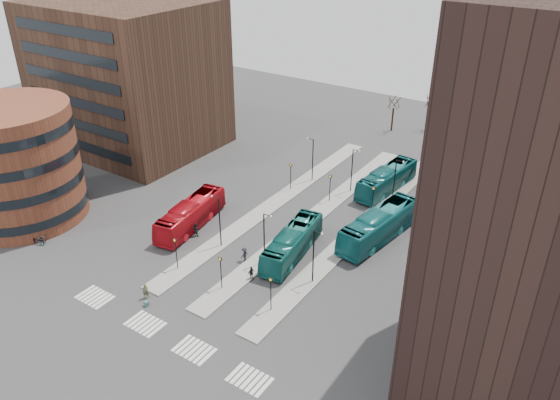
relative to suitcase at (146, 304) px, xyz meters
The scene contains 23 objects.
ground 6.51m from the suitcase, 64.69° to the right, with size 160.00×160.00×0.00m, color #303032.
island_left 24.15m from the suitcase, 92.89° to the left, with size 2.50×45.00×0.15m, color gray.
island_mid 24.59m from the suitcase, 78.79° to the left, with size 2.50×45.00×0.15m, color gray.
island_right 26.42m from the suitcase, 65.92° to the left, with size 2.50×45.00×0.15m, color gray.
suitcase is the anchor object (origin of this frame).
red_bus 14.98m from the suitcase, 115.08° to the left, with size 2.74×11.72×3.26m, color red.
teal_bus_a 16.71m from the suitcase, 65.23° to the left, with size 2.65×11.33×3.16m, color #135F5B.
teal_bus_b 36.33m from the suitcase, 75.38° to the left, with size 2.77×11.85×3.30m, color #135D62.
teal_bus_c 27.08m from the suitcase, 60.16° to the left, with size 3.04×12.97×3.61m, color #16686E.
teal_bus_d 46.66m from the suitcase, 72.21° to the left, with size 3.03×12.96×3.61m, color #13605C.
traveller 1.35m from the suitcase, 134.95° to the left, with size 0.60×0.40×1.66m, color brown.
commuter_a 13.03m from the suitcase, 109.99° to the left, with size 0.79×0.62×1.63m, color black.
commuter_b 10.82m from the suitcase, 56.93° to the left, with size 0.88×0.37×1.51m, color black.
commuter_c 11.81m from the suitcase, 73.81° to the left, with size 1.05×0.60×1.62m, color black.
bicycle_near 18.24m from the suitcase, behind, with size 0.65×1.86×0.98m, color gray.
bicycle_mid 18.30m from the suitcase, behind, with size 0.44×1.56×0.94m, color gray.
bicycle_far 18.25m from the suitcase, behind, with size 0.65×1.87×0.98m, color gray.
crosswalk_stripes 4.91m from the suitcase, 22.54° to the right, with size 22.35×2.40×0.01m.
round_building 26.43m from the suitcase, behind, with size 15.16×15.16×14.00m.
office_block 43.36m from the suitcase, 138.01° to the left, with size 25.00×20.12×22.00m.
sign_poles 17.80m from the suitcase, 75.65° to the left, with size 12.45×22.12×3.65m.
lamp_posts 23.01m from the suitcase, 76.24° to the left, with size 14.04×20.24×6.12m.
bare_trees 57.10m from the suitcase, 84.52° to the left, with size 10.97×8.14×5.90m.
Camera 1 is at (30.88, -21.20, 34.10)m, focal length 35.00 mm.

